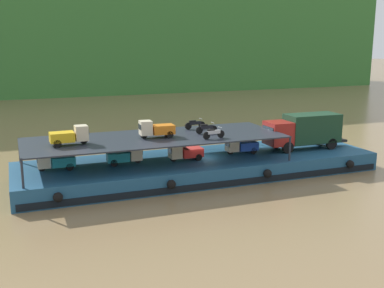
% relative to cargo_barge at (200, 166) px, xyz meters
% --- Properties ---
extents(ground_plane, '(400.00, 400.00, 0.00)m').
position_rel_cargo_barge_xyz_m(ground_plane, '(0.00, 0.02, -0.75)').
color(ground_plane, olive).
extents(cargo_barge, '(29.57, 8.60, 1.50)m').
position_rel_cargo_barge_xyz_m(cargo_barge, '(0.00, 0.00, 0.00)').
color(cargo_barge, navy).
rests_on(cargo_barge, ground).
extents(covered_lorry, '(7.89, 2.40, 3.10)m').
position_rel_cargo_barge_xyz_m(covered_lorry, '(9.80, -0.33, 2.45)').
color(covered_lorry, maroon).
rests_on(covered_lorry, cargo_barge).
extents(cargo_rack, '(20.37, 7.27, 2.00)m').
position_rel_cargo_barge_xyz_m(cargo_rack, '(-3.80, 0.02, 2.69)').
color(cargo_rack, '#232833').
rests_on(cargo_rack, cargo_barge).
extents(mini_truck_lower_stern, '(2.75, 1.22, 1.38)m').
position_rel_cargo_barge_xyz_m(mini_truck_lower_stern, '(-11.49, 0.37, 1.44)').
color(mini_truck_lower_stern, teal).
rests_on(mini_truck_lower_stern, cargo_barge).
extents(mini_truck_lower_aft, '(2.78, 1.28, 1.38)m').
position_rel_cargo_barge_xyz_m(mini_truck_lower_aft, '(-6.24, 0.22, 1.44)').
color(mini_truck_lower_aft, teal).
rests_on(mini_truck_lower_aft, cargo_barge).
extents(mini_truck_lower_mid, '(2.75, 1.22, 1.38)m').
position_rel_cargo_barge_xyz_m(mini_truck_lower_mid, '(-1.49, -0.41, 1.44)').
color(mini_truck_lower_mid, red).
rests_on(mini_truck_lower_mid, cargo_barge).
extents(mini_truck_lower_fore, '(2.75, 1.21, 1.38)m').
position_rel_cargo_barge_xyz_m(mini_truck_lower_fore, '(3.80, 0.11, 1.44)').
color(mini_truck_lower_fore, '#1E47B7').
rests_on(mini_truck_lower_fore, cargo_barge).
extents(mini_truck_upper_stern, '(2.77, 1.26, 1.38)m').
position_rel_cargo_barge_xyz_m(mini_truck_upper_stern, '(-10.43, -0.46, 3.44)').
color(mini_truck_upper_stern, gold).
rests_on(mini_truck_upper_stern, cargo_rack).
extents(mini_truck_upper_mid, '(2.77, 1.26, 1.38)m').
position_rel_cargo_barge_xyz_m(mini_truck_upper_mid, '(-3.80, -0.16, 3.44)').
color(mini_truck_upper_mid, orange).
rests_on(mini_truck_upper_mid, cargo_rack).
extents(motorcycle_upper_port, '(1.90, 0.55, 0.87)m').
position_rel_cargo_barge_xyz_m(motorcycle_upper_port, '(0.23, -2.16, 3.18)').
color(motorcycle_upper_port, black).
rests_on(motorcycle_upper_port, cargo_rack).
extents(motorcycle_upper_centre, '(1.90, 0.55, 0.87)m').
position_rel_cargo_barge_xyz_m(motorcycle_upper_centre, '(0.54, 0.02, 3.18)').
color(motorcycle_upper_centre, black).
rests_on(motorcycle_upper_centre, cargo_rack).
extents(motorcycle_upper_stbd, '(1.90, 0.55, 0.87)m').
position_rel_cargo_barge_xyz_m(motorcycle_upper_stbd, '(0.38, 2.20, 3.18)').
color(motorcycle_upper_stbd, black).
rests_on(motorcycle_upper_stbd, cargo_rack).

